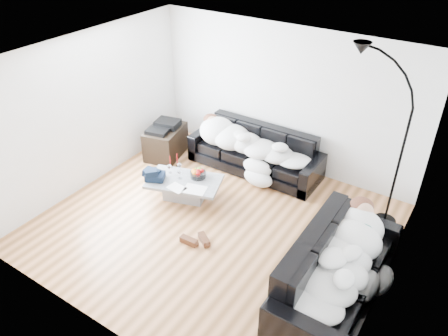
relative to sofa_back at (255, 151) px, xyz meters
The scene contains 24 objects.
ground 1.82m from the sofa_back, 81.03° to the right, with size 5.00×5.00×0.00m, color brown.
wall_back 1.06m from the sofa_back, 60.79° to the left, with size 5.00×0.02×2.60m, color silver.
wall_left 2.97m from the sofa_back, 141.72° to the right, with size 0.02×4.50×2.60m, color silver.
wall_right 3.41m from the sofa_back, 32.28° to the right, with size 0.02×4.50×2.60m, color silver.
ceiling 2.83m from the sofa_back, 81.03° to the right, with size 5.00×5.00×0.00m, color white.
sofa_back is the anchor object (origin of this frame).
sofa_right 3.13m from the sofa_back, 41.27° to the right, with size 2.26×0.97×0.91m, color black.
sleeper_back 0.23m from the sofa_back, 90.00° to the right, with size 2.07×0.72×0.41m, color white, non-canonical shape.
sleeper_right 3.14m from the sofa_back, 41.27° to the right, with size 1.94×0.82×0.47m, color white, non-canonical shape.
teal_cushion 2.69m from the sofa_back, 30.79° to the right, with size 0.36×0.30×0.20m, color #0D5D51.
coffee_table 1.53m from the sofa_back, 111.04° to the right, with size 1.20×0.70×0.35m, color #939699.
fruit_bowl 1.27m from the sofa_back, 108.57° to the right, with size 0.27×0.27×0.16m, color white.
wine_glass_a 1.46m from the sofa_back, 121.40° to the right, with size 0.07×0.07×0.18m, color white.
wine_glass_b 1.62m from the sofa_back, 122.83° to the right, with size 0.07×0.07×0.17m, color white.
wine_glass_c 1.54m from the sofa_back, 114.06° to the right, with size 0.08×0.08×0.19m, color white.
candle_left 1.57m from the sofa_back, 129.09° to the right, with size 0.04×0.04×0.22m, color maroon.
candle_right 1.45m from the sofa_back, 128.72° to the right, with size 0.05×0.05×0.25m, color maroon.
newspaper_a 1.55m from the sofa_back, 98.66° to the right, with size 0.36×0.27×0.01m, color silver.
newspaper_b 1.73m from the sofa_back, 106.95° to the right, with size 0.29×0.21×0.01m, color silver.
navy_jacket 1.97m from the sofa_back, 120.29° to the right, with size 0.33×0.27×0.16m, color black, non-canonical shape.
shoes 2.26m from the sofa_back, 82.76° to the right, with size 0.46×0.33×0.10m, color #472311, non-canonical shape.
av_cabinet 1.78m from the sofa_back, 163.95° to the right, with size 0.58×0.84×0.58m, color black.
stereo 1.79m from the sofa_back, 163.95° to the right, with size 0.44×0.34×0.13m, color black.
floor_lamp 2.60m from the sofa_back, ahead, with size 0.86×0.35×2.38m, color black, non-canonical shape.
Camera 1 is at (3.01, -4.29, 4.41)m, focal length 35.00 mm.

